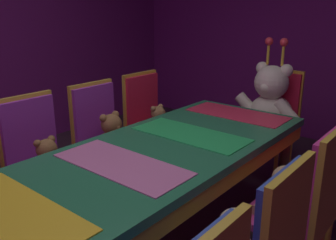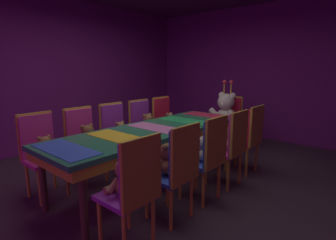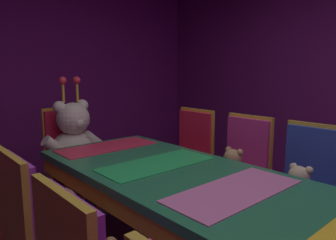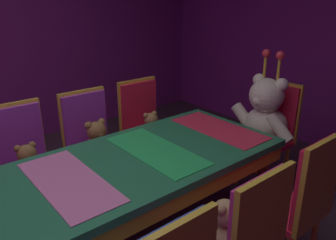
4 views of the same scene
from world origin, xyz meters
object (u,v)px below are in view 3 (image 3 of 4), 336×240
Objects in this scene: banquet_table at (235,207)px; chair_right_3 at (243,164)px; teddy_right_3 at (232,169)px; teddy_right_2 at (298,189)px; king_teddy_bear at (74,137)px; teddy_left_3 at (64,222)px; chair_right_4 at (191,151)px; throne_chair at (68,147)px; chair_left_3 at (33,231)px; chair_right_2 at (309,181)px; teddy_left_4 at (22,195)px.

banquet_table is 0.98m from chair_right_3.
teddy_right_3 is at bearing 37.94° from banquet_table.
teddy_right_2 is 1.96m from king_teddy_bear.
king_teddy_bear is (-0.68, 1.83, 0.15)m from teddy_right_2.
teddy_left_3 is 0.34× the size of chair_right_4.
banquet_table is 1.37m from chair_right_4.
throne_chair is at bearing -65.03° from teddy_right_3.
banquet_table is 0.98m from chair_left_3.
banquet_table is at bearing 32.77° from chair_right_3.
chair_right_2 is at bearing -19.99° from teddy_left_3.
teddy_right_3 is (1.35, -0.01, -0.01)m from teddy_left_3.
king_teddy_bear is (0.82, 1.29, 0.13)m from chair_left_3.
teddy_left_4 is 0.94× the size of teddy_right_2.
teddy_left_3 is 1.59m from chair_right_2.
teddy_left_4 is at bearing -36.19° from chair_right_2.
throne_chair is at bearing 180.00° from king_teddy_bear.
teddy_right_3 is at bearing -0.00° from chair_right_3.
teddy_left_3 is 1.35m from teddy_right_3.
chair_right_2 is 3.22× the size of teddy_right_3.
teddy_left_3 is 0.34× the size of chair_right_3.
chair_right_3 reaches higher than banquet_table.
teddy_left_3 reaches higher than teddy_right_2.
chair_right_4 is (-0.02, 0.57, 0.00)m from chair_right_3.
banquet_table is at bearing -0.30° from chair_right_2.
teddy_left_4 is at bearing -20.66° from chair_right_3.
teddy_right_2 is at bearing 89.64° from teddy_right_3.
chair_right_2 and chair_right_3 have the same top height.
chair_right_3 reaches higher than teddy_left_3.
banquet_table reaches higher than teddy_right_2.
teddy_left_3 is 1.50m from chair_right_3.
chair_right_2 is 1.11m from chair_right_4.
teddy_left_4 is 0.33× the size of king_teddy_bear.
teddy_left_3 is 0.34× the size of chair_right_2.
chair_right_4 and throne_chair have the same top height.
teddy_right_3 is 0.37× the size of king_teddy_bear.
teddy_right_3 is at bearing 27.71° from king_teddy_bear.
chair_right_3 is at bearing -20.66° from teddy_left_4.
chair_left_3 is at bearing -102.21° from teddy_left_4.
throne_chair is (-0.83, 1.46, 0.00)m from chair_right_3.
king_teddy_bear reaches higher than chair_right_2.
banquet_table is 9.88× the size of teddy_right_2.
chair_right_3 reaches higher than teddy_right_3.
chair_right_2 is at bearing -0.30° from banquet_table.
king_teddy_bear reaches higher than teddy_left_3.
teddy_left_3 is (0.15, 0.00, -0.00)m from chair_left_3.
chair_right_2 reaches higher than teddy_left_3.
teddy_left_3 is 1.46m from king_teddy_bear.
banquet_table is at bearing 53.79° from chair_right_4.
teddy_right_2 is (-0.14, 0.00, -0.02)m from chair_right_2.
chair_right_3 reaches higher than teddy_left_4.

